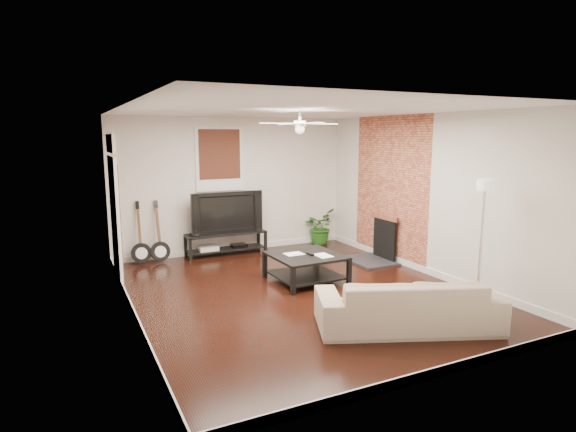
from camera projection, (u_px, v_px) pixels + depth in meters
name	position (u px, v px, depth m)	size (l,w,h in m)	color
room	(299.00, 204.00, 7.21)	(5.01, 6.01, 2.81)	black
brick_accent	(390.00, 189.00, 9.17)	(0.02, 2.20, 2.80)	#9E4533
fireplace	(376.00, 238.00, 9.20)	(0.80, 1.10, 0.92)	black
window_back	(220.00, 159.00, 9.62)	(1.00, 0.06, 1.30)	#401B11
door_left	(115.00, 207.00, 7.86)	(0.08, 1.00, 2.50)	white
tv_stand	(226.00, 243.00, 9.76)	(1.65, 0.44, 0.46)	black
tv	(225.00, 212.00, 9.67)	(1.48, 0.19, 0.85)	black
coffee_table	(306.00, 268.00, 7.96)	(1.11, 1.11, 0.46)	black
sofa	(407.00, 303.00, 6.01)	(2.27, 0.89, 0.66)	#C1A891
floor_lamp	(481.00, 245.00, 6.58)	(0.31, 0.31, 1.85)	white
potted_plant	(319.00, 226.00, 10.73)	(0.70, 0.61, 0.78)	#225C1A
guitar_left	(140.00, 233.00, 8.94)	(0.38, 0.27, 1.22)	black
guitar_right	(159.00, 232.00, 9.06)	(0.38, 0.27, 1.22)	black
ceiling_fan	(300.00, 124.00, 7.01)	(1.24, 1.24, 0.32)	white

